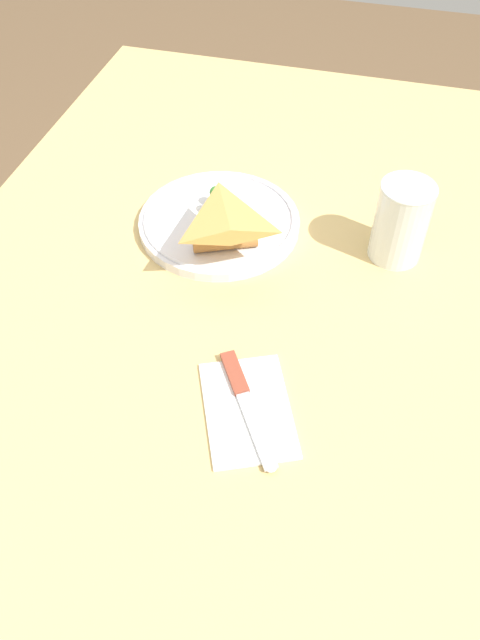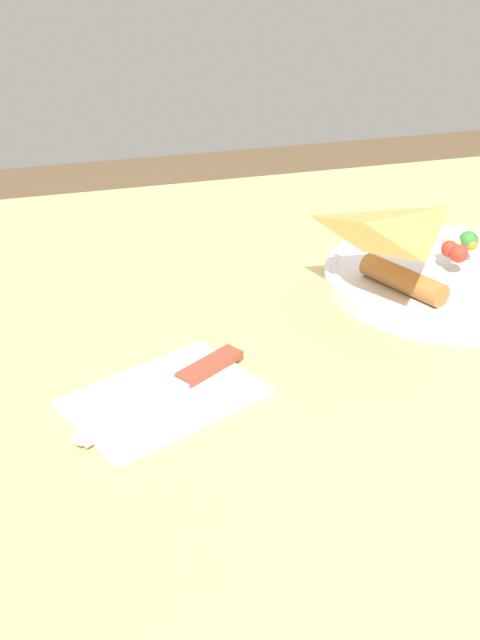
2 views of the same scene
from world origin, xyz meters
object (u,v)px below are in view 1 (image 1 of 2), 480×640
at_px(plate_pizza, 219,221).
at_px(napkin_folded, 248,409).
at_px(milk_glass, 400,224).
at_px(dining_table, 220,297).
at_px(butter_knife, 246,402).

xyz_separation_m(plate_pizza, napkin_folded, (0.33, 0.13, -0.01)).
height_order(plate_pizza, napkin_folded, plate_pizza).
height_order(plate_pizza, milk_glass, milk_glass).
relative_size(milk_glass, napkin_folded, 0.68).
relative_size(dining_table, milk_glass, 9.71).
relative_size(milk_glass, butter_knife, 0.78).
bearing_deg(plate_pizza, butter_knife, 21.65).
bearing_deg(milk_glass, dining_table, -77.09).
xyz_separation_m(plate_pizza, butter_knife, (0.32, 0.13, -0.01)).
relative_size(plate_pizza, milk_glass, 2.04).
relative_size(dining_table, napkin_folded, 6.63).
distance_m(dining_table, milk_glass, 0.32).
bearing_deg(plate_pizza, dining_table, 13.86).
distance_m(dining_table, napkin_folded, 0.32).
distance_m(plate_pizza, milk_glass, 0.28).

